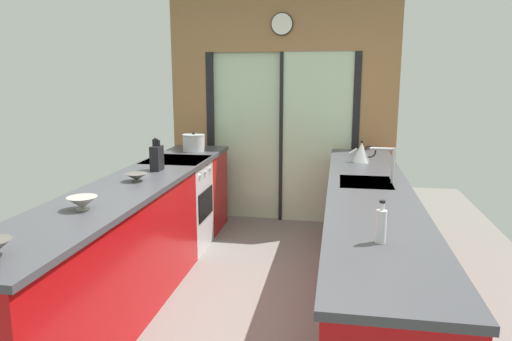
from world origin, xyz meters
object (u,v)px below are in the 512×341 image
(mixing_bowl_mid, at_px, (82,203))
(knife_block, at_px, (157,158))
(oven_range, at_px, (178,205))
(mixing_bowl_far, at_px, (136,177))
(stock_pot, at_px, (194,143))
(soap_bottle, at_px, (381,225))
(kettle, at_px, (362,152))

(mixing_bowl_mid, xyz_separation_m, knife_block, (-0.00, 1.25, 0.07))
(oven_range, xyz_separation_m, knife_block, (0.02, -0.55, 0.58))
(mixing_bowl_far, xyz_separation_m, knife_block, (-0.00, 0.44, 0.08))
(stock_pot, distance_m, soap_bottle, 3.17)
(knife_block, height_order, kettle, knife_block)
(mixing_bowl_far, xyz_separation_m, kettle, (1.78, 1.16, 0.06))
(stock_pot, bearing_deg, mixing_bowl_mid, -90.00)
(knife_block, xyz_separation_m, soap_bottle, (1.78, -1.54, -0.02))
(stock_pot, bearing_deg, mixing_bowl_far, -90.00)
(knife_block, bearing_deg, soap_bottle, -40.81)
(oven_range, bearing_deg, mixing_bowl_far, -88.93)
(knife_block, bearing_deg, oven_range, 91.92)
(stock_pot, xyz_separation_m, soap_bottle, (1.78, -2.62, -0.00))
(mixing_bowl_far, height_order, soap_bottle, soap_bottle)
(oven_range, height_order, mixing_bowl_far, mixing_bowl_far)
(mixing_bowl_far, distance_m, stock_pot, 1.52)
(knife_block, relative_size, soap_bottle, 1.31)
(oven_range, distance_m, mixing_bowl_mid, 1.87)
(soap_bottle, bearing_deg, kettle, 89.94)
(mixing_bowl_far, distance_m, kettle, 2.13)
(soap_bottle, bearing_deg, mixing_bowl_mid, 170.77)
(oven_range, bearing_deg, soap_bottle, -49.25)
(oven_range, height_order, knife_block, knife_block)
(oven_range, relative_size, mixing_bowl_mid, 4.94)
(soap_bottle, bearing_deg, stock_pot, 124.20)
(knife_block, height_order, soap_bottle, knife_block)
(mixing_bowl_far, relative_size, soap_bottle, 0.80)
(mixing_bowl_far, xyz_separation_m, soap_bottle, (1.78, -1.10, 0.06))
(mixing_bowl_mid, relative_size, soap_bottle, 0.85)
(mixing_bowl_far, relative_size, knife_block, 0.61)
(knife_block, bearing_deg, mixing_bowl_mid, -90.00)
(knife_block, distance_m, kettle, 1.92)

